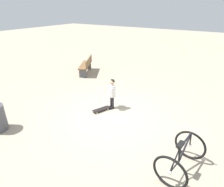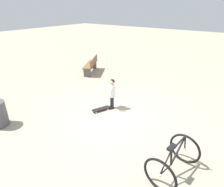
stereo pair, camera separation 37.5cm
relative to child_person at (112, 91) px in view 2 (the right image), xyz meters
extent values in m
plane|color=tan|center=(-0.35, 0.45, -0.66)|extent=(50.00, 50.00, 0.00)
cylinder|color=black|center=(-0.05, 0.02, -0.42)|extent=(0.08, 0.08, 0.42)
cube|color=black|center=(-0.04, 0.05, -0.63)|extent=(0.14, 0.17, 0.05)
cylinder|color=black|center=(0.05, -0.03, -0.42)|extent=(0.08, 0.08, 0.42)
cube|color=black|center=(0.06, 0.00, -0.63)|extent=(0.14, 0.17, 0.05)
cube|color=white|center=(0.00, 0.00, -0.01)|extent=(0.28, 0.24, 0.40)
cylinder|color=white|center=(-0.09, 0.16, -0.01)|extent=(0.06, 0.06, 0.32)
cylinder|color=white|center=(0.11, -0.13, -0.01)|extent=(0.06, 0.06, 0.32)
sphere|color=tan|center=(0.00, 0.00, 0.31)|extent=(0.17, 0.17, 0.17)
sphere|color=black|center=(-0.01, -0.01, 0.32)|extent=(0.16, 0.16, 0.16)
cube|color=black|center=(0.20, 0.37, -0.59)|extent=(0.42, 0.64, 0.02)
cube|color=#B7B7BC|center=(0.28, 0.56, -0.61)|extent=(0.11, 0.07, 0.02)
cube|color=#B7B7BC|center=(0.11, 0.17, -0.61)|extent=(0.11, 0.07, 0.02)
cylinder|color=beige|center=(0.21, 0.59, -0.63)|extent=(0.05, 0.06, 0.06)
cylinder|color=beige|center=(0.35, 0.53, -0.63)|extent=(0.05, 0.06, 0.06)
cylinder|color=beige|center=(0.04, 0.20, -0.63)|extent=(0.05, 0.06, 0.06)
cylinder|color=beige|center=(0.18, 0.14, -0.63)|extent=(0.05, 0.06, 0.06)
torus|color=black|center=(-2.75, 1.04, -0.30)|extent=(0.71, 0.16, 0.71)
torus|color=black|center=(-2.60, 2.05, -0.30)|extent=(0.71, 0.16, 0.71)
cylinder|color=#B7B7BC|center=(-2.75, 1.04, -0.30)|extent=(0.07, 0.07, 0.06)
cylinder|color=#B7B7BC|center=(-2.60, 2.05, -0.30)|extent=(0.07, 0.07, 0.06)
cylinder|color=black|center=(-2.70, 1.38, -0.13)|extent=(0.12, 0.52, 0.48)
cylinder|color=black|center=(-2.69, 1.43, 0.09)|extent=(0.12, 0.59, 0.06)
cylinder|color=black|center=(-2.65, 1.67, -0.12)|extent=(0.06, 0.14, 0.48)
cylinder|color=black|center=(-2.63, 1.83, -0.33)|extent=(0.09, 0.43, 0.08)
cylinder|color=black|center=(-2.62, 1.88, -0.11)|extent=(0.08, 0.35, 0.40)
cylinder|color=black|center=(-2.74, 1.09, -0.10)|extent=(0.05, 0.13, 0.41)
cube|color=black|center=(-2.65, 1.72, 0.16)|extent=(0.13, 0.23, 0.05)
cylinder|color=#B7B7BC|center=(-2.74, 1.14, 0.18)|extent=(0.46, 0.09, 0.02)
cube|color=brown|center=(3.17, -2.41, -0.22)|extent=(1.16, 1.61, 0.05)
cube|color=brown|center=(3.00, -2.51, -0.02)|extent=(0.81, 1.42, 0.32)
cube|color=#4C4C51|center=(3.51, -3.03, -0.46)|extent=(0.35, 0.24, 0.39)
cube|color=#4C4C51|center=(2.83, -1.80, -0.46)|extent=(0.35, 0.24, 0.39)
camera|label=1|loc=(-3.06, 4.83, 2.57)|focal=30.25mm
camera|label=2|loc=(-3.37, 4.62, 2.57)|focal=30.25mm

